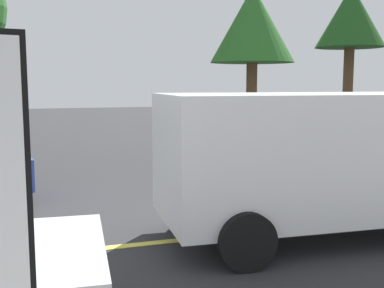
# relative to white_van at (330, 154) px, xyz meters

# --- Properties ---
(lane_marking_centre) EXTENTS (28.00, 0.16, 0.01)m
(lane_marking_centre) POSITION_rel_white_van_xyz_m (-3.31, 0.43, -1.26)
(lane_marking_centre) COLOR #E0D14C
(white_van) EXTENTS (5.31, 2.50, 2.20)m
(white_van) POSITION_rel_white_van_xyz_m (0.00, 0.00, 0.00)
(white_van) COLOR white
(white_van) RESTS_ON ground_plane
(tree_left_verge) EXTENTS (2.47, 2.47, 5.15)m
(tree_left_verge) POSITION_rel_white_van_xyz_m (1.81, 6.68, 2.73)
(tree_left_verge) COLOR #513823
(tree_left_verge) RESTS_ON ground_plane
(tree_right_verge) EXTENTS (2.42, 2.42, 5.77)m
(tree_right_verge) POSITION_rel_white_van_xyz_m (6.38, 8.33, 3.33)
(tree_right_verge) COLOR #513823
(tree_right_verge) RESTS_ON ground_plane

